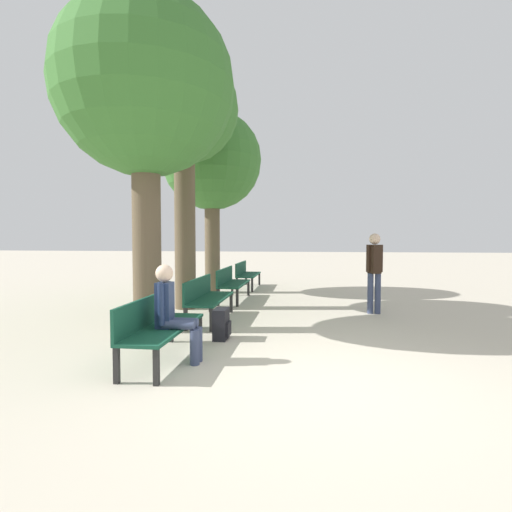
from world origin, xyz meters
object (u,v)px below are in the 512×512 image
(backpack, at_px, (222,324))
(tree_row_1, at_px, (184,115))
(bench_row_2, at_px, (231,281))
(tree_row_0, at_px, (145,90))
(bench_row_0, at_px, (158,323))
(pedestrian_near, at_px, (374,268))
(person_seated, at_px, (173,310))
(bench_row_1, at_px, (206,295))
(bench_row_3, at_px, (246,273))
(tree_row_2, at_px, (212,162))

(backpack, bearing_deg, tree_row_1, 118.38)
(bench_row_2, xyz_separation_m, tree_row_0, (-0.80, -3.42, 3.62))
(tree_row_0, height_order, backpack, tree_row_0)
(bench_row_0, relative_size, tree_row_1, 0.33)
(pedestrian_near, bearing_deg, person_seated, -129.92)
(bench_row_1, height_order, pedestrian_near, pedestrian_near)
(bench_row_1, bearing_deg, tree_row_1, 122.70)
(tree_row_1, bearing_deg, person_seated, -74.77)
(bench_row_3, relative_size, tree_row_0, 0.33)
(tree_row_1, relative_size, backpack, 11.75)
(tree_row_1, bearing_deg, bench_row_2, 57.37)
(bench_row_1, bearing_deg, bench_row_2, 90.00)
(person_seated, bearing_deg, bench_row_3, 91.80)
(tree_row_2, bearing_deg, tree_row_0, -90.00)
(pedestrian_near, bearing_deg, bench_row_3, 130.93)
(bench_row_0, height_order, pedestrian_near, pedestrian_near)
(bench_row_3, distance_m, tree_row_2, 3.58)
(bench_row_3, relative_size, tree_row_2, 0.35)
(bench_row_3, bearing_deg, pedestrian_near, -49.07)
(bench_row_0, distance_m, tree_row_1, 5.44)
(person_seated, bearing_deg, tree_row_0, 122.08)
(bench_row_3, xyz_separation_m, pedestrian_near, (3.35, -3.86, 0.48))
(tree_row_1, relative_size, pedestrian_near, 3.36)
(bench_row_3, bearing_deg, tree_row_1, -102.06)
(bench_row_3, height_order, pedestrian_near, pedestrian_near)
(bench_row_0, distance_m, tree_row_2, 7.19)
(bench_row_0, height_order, tree_row_0, tree_row_0)
(bench_row_3, distance_m, pedestrian_near, 5.13)
(tree_row_2, bearing_deg, person_seated, -80.78)
(bench_row_3, bearing_deg, bench_row_0, -90.00)
(bench_row_0, height_order, bench_row_1, same)
(bench_row_2, height_order, bench_row_3, same)
(bench_row_3, xyz_separation_m, tree_row_1, (-0.80, -3.76, 3.86))
(bench_row_1, relative_size, tree_row_2, 0.35)
(tree_row_2, xyz_separation_m, person_seated, (1.04, -6.41, -3.10))
(bench_row_1, distance_m, bench_row_2, 2.50)
(bench_row_3, height_order, tree_row_2, tree_row_2)
(bench_row_0, bearing_deg, tree_row_1, 102.07)
(tree_row_2, bearing_deg, bench_row_2, -58.96)
(bench_row_3, relative_size, person_seated, 1.46)
(bench_row_2, bearing_deg, tree_row_0, -103.23)
(person_seated, height_order, pedestrian_near, pedestrian_near)
(bench_row_1, bearing_deg, tree_row_2, 101.81)
(person_seated, height_order, backpack, person_seated)
(backpack, bearing_deg, bench_row_2, 98.89)
(bench_row_2, bearing_deg, bench_row_1, -90.00)
(bench_row_2, xyz_separation_m, person_seated, (0.24, -5.08, 0.19))
(bench_row_1, height_order, bench_row_2, same)
(tree_row_2, relative_size, pedestrian_near, 3.10)
(bench_row_3, xyz_separation_m, tree_row_0, (-0.80, -5.92, 3.62))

